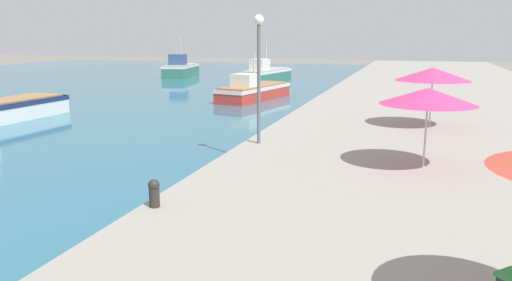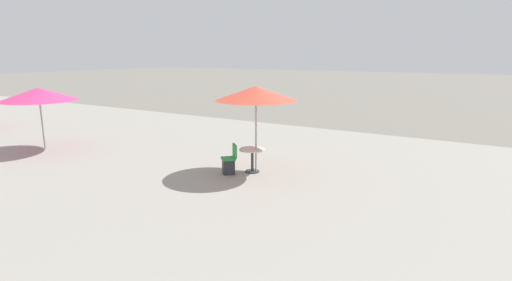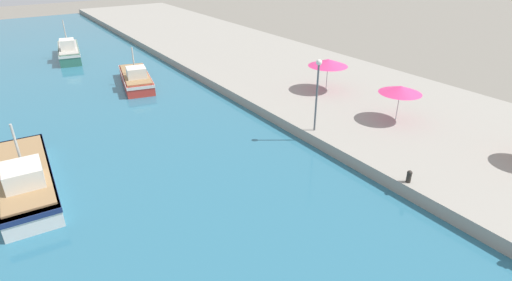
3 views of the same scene
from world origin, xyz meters
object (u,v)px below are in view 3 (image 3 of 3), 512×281
Objects in this scene: fishing_boat_mid at (136,78)px; lamppost at (318,83)px; fishing_boat_near at (26,177)px; mooring_bollard at (409,176)px; cafe_umbrella_striped at (328,62)px; cafe_umbrella_white at (401,90)px; fishing_boat_far at (69,51)px.

lamppost is (5.74, -17.24, 3.13)m from fishing_boat_mid.
fishing_boat_near is 13.62× the size of mooring_bollard.
cafe_umbrella_striped reaches higher than mooring_bollard.
fishing_boat_near reaches higher than mooring_bollard.
fishing_boat_mid is at bearing 134.78° from cafe_umbrella_striped.
cafe_umbrella_striped is (0.33, 7.19, 0.12)m from cafe_umbrella_white.
cafe_umbrella_striped is (11.74, -11.83, 2.28)m from fishing_boat_mid.
fishing_boat_mid is at bearing 108.42° from lamppost.
fishing_boat_far is 12.69× the size of mooring_bollard.
fishing_boat_far reaches higher than fishing_boat_mid.
cafe_umbrella_white is (14.41, -32.24, 2.02)m from fishing_boat_far.
lamppost is (8.74, -30.46, 2.99)m from fishing_boat_far.
cafe_umbrella_white is 0.61× the size of lamppost.
lamppost reaches higher than cafe_umbrella_white.
lamppost reaches higher than fishing_boat_far.
cafe_umbrella_striped reaches higher than cafe_umbrella_white.
cafe_umbrella_striped is 14.26m from mooring_bollard.
lamppost is at bearing 162.55° from cafe_umbrella_white.
fishing_boat_far reaches higher than cafe_umbrella_striped.
fishing_boat_mid is 1.67× the size of lamppost.
fishing_boat_near reaches higher than cafe_umbrella_white.
fishing_boat_near is 19.24m from mooring_bollard.
cafe_umbrella_white is (11.41, -19.02, 2.16)m from fishing_boat_mid.
mooring_bollard is (8.50, -37.73, 0.24)m from fishing_boat_far.
fishing_boat_mid is 13.55m from fishing_boat_far.
cafe_umbrella_white is 7.20m from cafe_umbrella_striped.
cafe_umbrella_white is at bearing -11.51° from fishing_boat_near.
cafe_umbrella_white is (21.64, -5.58, 2.12)m from fishing_boat_near.
mooring_bollard is at bearing -68.05° from fishing_boat_far.
mooring_bollard is (5.50, -24.52, 0.38)m from fishing_boat_mid.
fishing_boat_near is 22.45m from cafe_umbrella_white.
cafe_umbrella_striped is 8.12m from lamppost.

